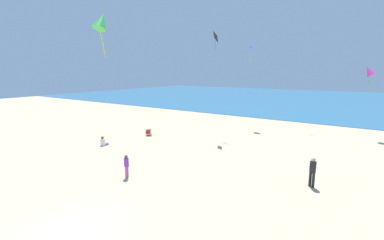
# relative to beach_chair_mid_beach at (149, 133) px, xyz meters

# --- Properties ---
(ground_plane) EXTENTS (120.00, 120.00, 0.00)m
(ground_plane) POSITION_rel_beach_chair_mid_beach_xyz_m (7.97, -2.71, -0.26)
(ground_plane) COLOR #C6B58C
(ocean_water) EXTENTS (120.00, 60.00, 0.05)m
(ocean_water) POSITION_rel_beach_chair_mid_beach_xyz_m (7.97, 44.99, -0.23)
(ocean_water) COLOR teal
(ocean_water) RESTS_ON ground_plane
(beach_chair_mid_beach) EXTENTS (0.84, 0.78, 0.60)m
(beach_chair_mid_beach) POSITION_rel_beach_chair_mid_beach_xyz_m (0.00, 0.00, 0.00)
(beach_chair_mid_beach) COLOR #D13D3D
(beach_chair_mid_beach) RESTS_ON ground_plane
(person_0) EXTENTS (0.43, 0.43, 1.63)m
(person_0) POSITION_rel_beach_chair_mid_beach_xyz_m (15.10, -3.60, 0.69)
(person_0) COLOR black
(person_0) RESTS_ON ground_plane
(person_1) EXTENTS (0.48, 0.69, 0.80)m
(person_1) POSITION_rel_beach_chair_mid_beach_xyz_m (-0.77, -4.67, 0.04)
(person_1) COLOR white
(person_1) RESTS_ON ground_plane
(person_3) EXTENTS (0.34, 0.34, 1.38)m
(person_3) POSITION_rel_beach_chair_mid_beach_xyz_m (5.92, -8.21, 0.54)
(person_3) COLOR #D8599E
(person_3) RESTS_ON ground_plane
(kite_green) EXTENTS (0.47, 0.66, 1.50)m
(kite_green) POSITION_rel_beach_chair_mid_beach_xyz_m (9.33, -12.01, 7.48)
(kite_green) COLOR green
(kite_black) EXTENTS (0.76, 0.90, 1.77)m
(kite_black) POSITION_rel_beach_chair_mid_beach_xyz_m (5.45, 3.20, 8.90)
(kite_black) COLOR black
(kite_blue) EXTENTS (0.97, 0.94, 1.79)m
(kite_blue) POSITION_rel_beach_chair_mid_beach_xyz_m (6.35, 9.48, 8.44)
(kite_blue) COLOR blue
(kite_magenta) EXTENTS (1.27, 0.99, 1.73)m
(kite_magenta) POSITION_rel_beach_chair_mid_beach_xyz_m (17.21, 10.90, 5.91)
(kite_magenta) COLOR #DB3DA8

